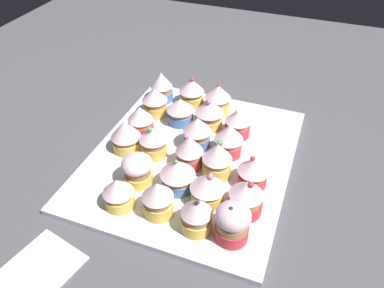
{
  "coord_description": "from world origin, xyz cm",
  "views": [
    {
      "loc": [
        -56.13,
        -21.12,
        53.88
      ],
      "look_at": [
        0.0,
        0.0,
        4.2
      ],
      "focal_mm": 35.11,
      "sensor_mm": 36.0,
      "label": 1
    }
  ],
  "objects_px": {
    "cupcake_5": "(217,159)",
    "napkin": "(35,272)",
    "cupcake_0": "(233,222)",
    "cupcake_19": "(126,135)",
    "cupcake_15": "(138,169)",
    "cupcake_16": "(153,141)",
    "cupcake_17": "(180,110)",
    "cupcake_20": "(141,120)",
    "cupcake_1": "(246,197)",
    "cupcake_14": "(118,192)",
    "cupcake_11": "(198,132)",
    "cupcake_4": "(208,188)",
    "cupcake_12": "(210,113)",
    "cupcake_13": "(218,98)",
    "cupcake_10": "(189,151)",
    "cupcake_9": "(178,174)",
    "cupcake_18": "(192,91)",
    "baking_tray": "(192,157)",
    "cupcake_2": "(253,171)",
    "cupcake_8": "(155,197)",
    "cupcake_6": "(229,139)",
    "cupcake_21": "(155,101)",
    "cupcake_7": "(238,122)",
    "cupcake_3": "(197,214)",
    "cupcake_22": "(162,86)"
  },
  "relations": [
    {
      "from": "cupcake_7",
      "to": "cupcake_13",
      "type": "height_order",
      "value": "cupcake_13"
    },
    {
      "from": "cupcake_0",
      "to": "cupcake_6",
      "type": "bearing_deg",
      "value": 17.99
    },
    {
      "from": "cupcake_1",
      "to": "cupcake_11",
      "type": "bearing_deg",
      "value": 45.0
    },
    {
      "from": "cupcake_1",
      "to": "cupcake_11",
      "type": "height_order",
      "value": "same"
    },
    {
      "from": "cupcake_2",
      "to": "cupcake_18",
      "type": "bearing_deg",
      "value": 43.28
    },
    {
      "from": "cupcake_0",
      "to": "cupcake_5",
      "type": "bearing_deg",
      "value": 27.08
    },
    {
      "from": "cupcake_2",
      "to": "cupcake_10",
      "type": "bearing_deg",
      "value": 87.63
    },
    {
      "from": "cupcake_9",
      "to": "cupcake_11",
      "type": "height_order",
      "value": "cupcake_11"
    },
    {
      "from": "cupcake_16",
      "to": "cupcake_20",
      "type": "xyz_separation_m",
      "value": [
        0.06,
        0.06,
        -0.0
      ]
    },
    {
      "from": "cupcake_1",
      "to": "napkin",
      "type": "bearing_deg",
      "value": 129.69
    },
    {
      "from": "cupcake_5",
      "to": "cupcake_8",
      "type": "bearing_deg",
      "value": 151.94
    },
    {
      "from": "cupcake_6",
      "to": "cupcake_9",
      "type": "height_order",
      "value": "cupcake_6"
    },
    {
      "from": "cupcake_1",
      "to": "cupcake_19",
      "type": "xyz_separation_m",
      "value": [
        0.08,
        0.28,
        0.0
      ]
    },
    {
      "from": "cupcake_10",
      "to": "cupcake_14",
      "type": "height_order",
      "value": "cupcake_10"
    },
    {
      "from": "cupcake_6",
      "to": "cupcake_21",
      "type": "relative_size",
      "value": 1.09
    },
    {
      "from": "cupcake_12",
      "to": "cupcake_21",
      "type": "relative_size",
      "value": 1.08
    },
    {
      "from": "cupcake_0",
      "to": "cupcake_19",
      "type": "height_order",
      "value": "cupcake_0"
    },
    {
      "from": "cupcake_4",
      "to": "cupcake_1",
      "type": "bearing_deg",
      "value": -88.03
    },
    {
      "from": "cupcake_0",
      "to": "cupcake_17",
      "type": "relative_size",
      "value": 1.22
    },
    {
      "from": "cupcake_3",
      "to": "cupcake_6",
      "type": "bearing_deg",
      "value": 1.34
    },
    {
      "from": "cupcake_4",
      "to": "cupcake_7",
      "type": "relative_size",
      "value": 1.04
    },
    {
      "from": "cupcake_5",
      "to": "napkin",
      "type": "xyz_separation_m",
      "value": [
        -0.31,
        0.2,
        -0.05
      ]
    },
    {
      "from": "cupcake_5",
      "to": "cupcake_9",
      "type": "distance_m",
      "value": 0.08
    },
    {
      "from": "cupcake_8",
      "to": "cupcake_17",
      "type": "xyz_separation_m",
      "value": [
        0.27,
        0.06,
        -0.01
      ]
    },
    {
      "from": "cupcake_0",
      "to": "cupcake_14",
      "type": "distance_m",
      "value": 0.21
    },
    {
      "from": "cupcake_14",
      "to": "cupcake_2",
      "type": "bearing_deg",
      "value": -57.11
    },
    {
      "from": "cupcake_3",
      "to": "cupcake_7",
      "type": "height_order",
      "value": "cupcake_3"
    },
    {
      "from": "cupcake_1",
      "to": "cupcake_14",
      "type": "distance_m",
      "value": 0.23
    },
    {
      "from": "cupcake_6",
      "to": "cupcake_7",
      "type": "distance_m",
      "value": 0.07
    },
    {
      "from": "cupcake_4",
      "to": "cupcake_19",
      "type": "distance_m",
      "value": 0.22
    },
    {
      "from": "cupcake_10",
      "to": "cupcake_13",
      "type": "height_order",
      "value": "cupcake_10"
    },
    {
      "from": "cupcake_2",
      "to": "cupcake_18",
      "type": "relative_size",
      "value": 0.89
    },
    {
      "from": "cupcake_18",
      "to": "cupcake_14",
      "type": "bearing_deg",
      "value": 179.18
    },
    {
      "from": "cupcake_4",
      "to": "cupcake_2",
      "type": "bearing_deg",
      "value": -42.11
    },
    {
      "from": "cupcake_0",
      "to": "cupcake_6",
      "type": "xyz_separation_m",
      "value": [
        0.2,
        0.07,
        0.0
      ]
    },
    {
      "from": "cupcake_16",
      "to": "cupcake_22",
      "type": "distance_m",
      "value": 0.21
    },
    {
      "from": "cupcake_12",
      "to": "cupcake_13",
      "type": "relative_size",
      "value": 1.01
    },
    {
      "from": "cupcake_17",
      "to": "cupcake_10",
      "type": "bearing_deg",
      "value": -151.11
    },
    {
      "from": "cupcake_20",
      "to": "cupcake_18",
      "type": "bearing_deg",
      "value": -22.71
    },
    {
      "from": "cupcake_1",
      "to": "cupcake_5",
      "type": "xyz_separation_m",
      "value": [
        0.07,
        0.08,
        0.0
      ]
    },
    {
      "from": "cupcake_0",
      "to": "cupcake_17",
      "type": "distance_m",
      "value": 0.34
    },
    {
      "from": "cupcake_17",
      "to": "cupcake_20",
      "type": "distance_m",
      "value": 0.1
    },
    {
      "from": "cupcake_13",
      "to": "cupcake_8",
      "type": "bearing_deg",
      "value": 178.96
    },
    {
      "from": "baking_tray",
      "to": "cupcake_2",
      "type": "height_order",
      "value": "cupcake_2"
    },
    {
      "from": "cupcake_14",
      "to": "cupcake_11",
      "type": "bearing_deg",
      "value": -20.18
    },
    {
      "from": "cupcake_15",
      "to": "cupcake_16",
      "type": "distance_m",
      "value": 0.08
    },
    {
      "from": "cupcake_13",
      "to": "cupcake_15",
      "type": "distance_m",
      "value": 0.3
    },
    {
      "from": "cupcake_12",
      "to": "cupcake_10",
      "type": "bearing_deg",
      "value": -178.06
    },
    {
      "from": "cupcake_15",
      "to": "cupcake_18",
      "type": "xyz_separation_m",
      "value": [
        0.29,
        0.0,
        0.0
      ]
    },
    {
      "from": "cupcake_6",
      "to": "cupcake_8",
      "type": "height_order",
      "value": "same"
    }
  ]
}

